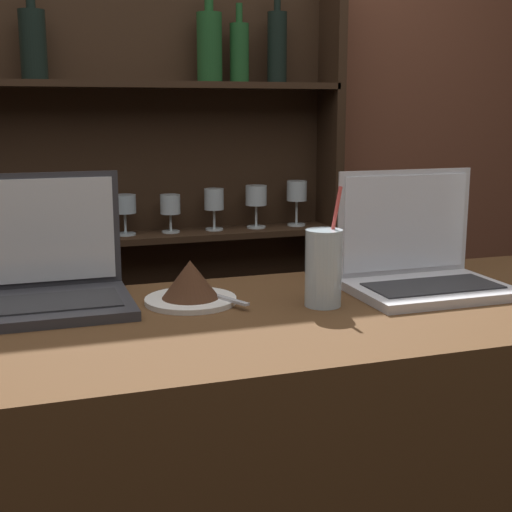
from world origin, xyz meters
name	(u,v)px	position (x,y,z in m)	size (l,w,h in m)	color
back_wall	(119,138)	(0.00, 1.48, 1.35)	(7.00, 0.06, 2.70)	brown
back_shelf	(128,247)	(0.00, 1.41, 1.00)	(1.43, 0.18, 1.89)	#332114
laptop_near	(45,278)	(-0.29, 0.47, 1.14)	(0.30, 0.24, 0.24)	#333338
laptop_far	(420,264)	(0.44, 0.35, 1.14)	(0.30, 0.22, 0.24)	silver
cake_plate	(191,285)	(-0.03, 0.40, 1.12)	(0.18, 0.18, 0.08)	silver
water_glass	(323,268)	(0.20, 0.30, 1.16)	(0.07, 0.07, 0.22)	silver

